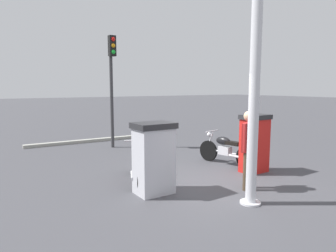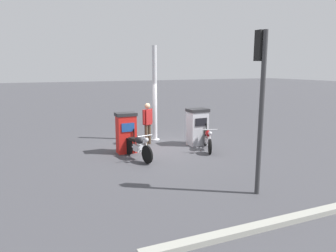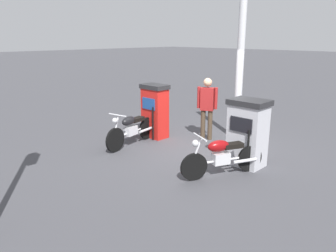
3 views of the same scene
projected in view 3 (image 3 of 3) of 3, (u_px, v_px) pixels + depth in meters
ground_plane at (199, 148)px, 8.69m from camera, size 120.00×120.00×0.00m
fuel_pump_near at (155, 111)px, 9.42m from camera, size 0.55×0.77×1.53m
fuel_pump_far at (248, 133)px, 7.33m from camera, size 0.67×0.84×1.51m
motorcycle_near_pump at (131, 129)px, 8.76m from camera, size 1.92×0.61×0.95m
motorcycle_far_pump at (222, 156)px, 6.83m from camera, size 1.77×0.92×0.93m
attendant_person at (207, 104)px, 9.14m from camera, size 0.34×0.55×1.74m
canopy_support_pole at (240, 69)px, 8.92m from camera, size 0.40×0.40×4.10m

